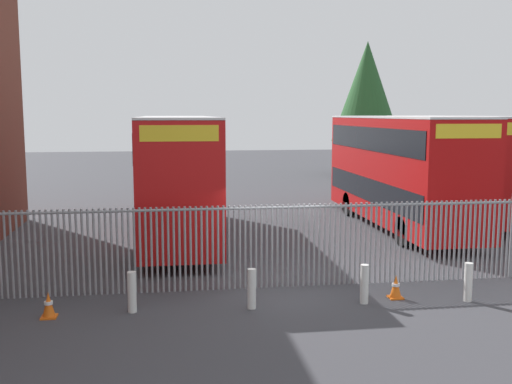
{
  "coord_description": "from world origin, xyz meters",
  "views": [
    {
      "loc": [
        -2.78,
        -14.95,
        4.53
      ],
      "look_at": [
        0.0,
        4.0,
        2.0
      ],
      "focal_mm": 41.81,
      "sensor_mm": 36.0,
      "label": 1
    }
  ],
  "objects_px": {
    "bollard_near_right": "(364,284)",
    "double_decker_bus_near_gate": "(177,172)",
    "double_decker_bus_behind_fence_left": "(399,167)",
    "bollard_near_left": "(132,292)",
    "bollard_center_front": "(252,289)",
    "double_decker_bus_behind_fence_right": "(457,161)",
    "bollard_far_right": "(468,282)",
    "traffic_cone_mid_forecourt": "(396,287)",
    "traffic_cone_by_gate": "(49,305)"
  },
  "relations": [
    {
      "from": "double_decker_bus_near_gate",
      "to": "bollard_far_right",
      "type": "distance_m",
      "value": 11.09
    },
    {
      "from": "double_decker_bus_behind_fence_left",
      "to": "bollard_near_left",
      "type": "xyz_separation_m",
      "value": [
        -9.92,
        -8.93,
        -1.95
      ]
    },
    {
      "from": "double_decker_bus_behind_fence_left",
      "to": "double_decker_bus_behind_fence_right",
      "type": "relative_size",
      "value": 1.0
    },
    {
      "from": "double_decker_bus_behind_fence_left",
      "to": "bollard_near_right",
      "type": "xyz_separation_m",
      "value": [
        -4.45,
        -9.08,
        -1.95
      ]
    },
    {
      "from": "bollard_near_right",
      "to": "traffic_cone_mid_forecourt",
      "type": "height_order",
      "value": "bollard_near_right"
    },
    {
      "from": "bollard_near_right",
      "to": "double_decker_bus_near_gate",
      "type": "bearing_deg",
      "value": 117.31
    },
    {
      "from": "bollard_near_left",
      "to": "bollard_center_front",
      "type": "relative_size",
      "value": 1.0
    },
    {
      "from": "bollard_near_right",
      "to": "traffic_cone_by_gate",
      "type": "bearing_deg",
      "value": 179.65
    },
    {
      "from": "bollard_near_right",
      "to": "traffic_cone_mid_forecourt",
      "type": "xyz_separation_m",
      "value": [
        0.9,
        0.27,
        -0.19
      ]
    },
    {
      "from": "bollard_near_left",
      "to": "traffic_cone_mid_forecourt",
      "type": "relative_size",
      "value": 1.61
    },
    {
      "from": "bollard_near_right",
      "to": "traffic_cone_by_gate",
      "type": "relative_size",
      "value": 1.61
    },
    {
      "from": "double_decker_bus_behind_fence_right",
      "to": "bollard_center_front",
      "type": "height_order",
      "value": "double_decker_bus_behind_fence_right"
    },
    {
      "from": "bollard_center_front",
      "to": "double_decker_bus_behind_fence_left",
      "type": "bearing_deg",
      "value": 51.66
    },
    {
      "from": "double_decker_bus_behind_fence_right",
      "to": "traffic_cone_mid_forecourt",
      "type": "bearing_deg",
      "value": -122.63
    },
    {
      "from": "double_decker_bus_behind_fence_left",
      "to": "traffic_cone_mid_forecourt",
      "type": "height_order",
      "value": "double_decker_bus_behind_fence_left"
    },
    {
      "from": "bollard_near_right",
      "to": "double_decker_bus_behind_fence_right",
      "type": "bearing_deg",
      "value": 54.85
    },
    {
      "from": "double_decker_bus_behind_fence_right",
      "to": "bollard_far_right",
      "type": "bearing_deg",
      "value": -115.27
    },
    {
      "from": "bollard_center_front",
      "to": "bollard_near_right",
      "type": "relative_size",
      "value": 1.0
    },
    {
      "from": "traffic_cone_by_gate",
      "to": "traffic_cone_mid_forecourt",
      "type": "relative_size",
      "value": 1.0
    },
    {
      "from": "double_decker_bus_near_gate",
      "to": "bollard_far_right",
      "type": "bearing_deg",
      "value": -51.22
    },
    {
      "from": "double_decker_bus_behind_fence_left",
      "to": "bollard_center_front",
      "type": "relative_size",
      "value": 11.38
    },
    {
      "from": "bollard_near_left",
      "to": "bollard_near_right",
      "type": "xyz_separation_m",
      "value": [
        5.48,
        -0.16,
        0.0
      ]
    },
    {
      "from": "double_decker_bus_behind_fence_right",
      "to": "bollard_far_right",
      "type": "distance_m",
      "value": 12.96
    },
    {
      "from": "bollard_center_front",
      "to": "bollard_near_right",
      "type": "height_order",
      "value": "same"
    },
    {
      "from": "bollard_near_left",
      "to": "double_decker_bus_near_gate",
      "type": "bearing_deg",
      "value": 81.71
    },
    {
      "from": "bollard_center_front",
      "to": "traffic_cone_mid_forecourt",
      "type": "distance_m",
      "value": 3.64
    },
    {
      "from": "double_decker_bus_near_gate",
      "to": "double_decker_bus_behind_fence_right",
      "type": "height_order",
      "value": "same"
    },
    {
      "from": "double_decker_bus_behind_fence_right",
      "to": "traffic_cone_mid_forecourt",
      "type": "xyz_separation_m",
      "value": [
        -7.12,
        -11.12,
        -2.13
      ]
    },
    {
      "from": "double_decker_bus_behind_fence_left",
      "to": "traffic_cone_by_gate",
      "type": "xyz_separation_m",
      "value": [
        -11.75,
        -9.04,
        -2.13
      ]
    },
    {
      "from": "double_decker_bus_near_gate",
      "to": "bollard_near_left",
      "type": "distance_m",
      "value": 8.47
    },
    {
      "from": "bollard_near_left",
      "to": "bollard_center_front",
      "type": "height_order",
      "value": "same"
    },
    {
      "from": "traffic_cone_by_gate",
      "to": "traffic_cone_mid_forecourt",
      "type": "bearing_deg",
      "value": 1.57
    },
    {
      "from": "double_decker_bus_behind_fence_right",
      "to": "bollard_center_front",
      "type": "distance_m",
      "value": 15.77
    },
    {
      "from": "double_decker_bus_behind_fence_right",
      "to": "double_decker_bus_near_gate",
      "type": "bearing_deg",
      "value": -165.94
    },
    {
      "from": "bollard_near_left",
      "to": "traffic_cone_by_gate",
      "type": "height_order",
      "value": "bollard_near_left"
    },
    {
      "from": "double_decker_bus_behind_fence_right",
      "to": "bollard_far_right",
      "type": "xyz_separation_m",
      "value": [
        -5.47,
        -11.59,
        -1.95
      ]
    },
    {
      "from": "double_decker_bus_near_gate",
      "to": "traffic_cone_by_gate",
      "type": "height_order",
      "value": "double_decker_bus_near_gate"
    },
    {
      "from": "double_decker_bus_behind_fence_right",
      "to": "bollard_near_left",
      "type": "relative_size",
      "value": 11.38
    },
    {
      "from": "double_decker_bus_behind_fence_left",
      "to": "bollard_near_left",
      "type": "height_order",
      "value": "double_decker_bus_behind_fence_left"
    },
    {
      "from": "bollard_center_front",
      "to": "bollard_far_right",
      "type": "bearing_deg",
      "value": -2.32
    },
    {
      "from": "double_decker_bus_behind_fence_left",
      "to": "traffic_cone_mid_forecourt",
      "type": "distance_m",
      "value": 9.74
    },
    {
      "from": "bollard_near_left",
      "to": "traffic_cone_by_gate",
      "type": "bearing_deg",
      "value": -176.51
    },
    {
      "from": "bollard_near_left",
      "to": "bollard_far_right",
      "type": "bearing_deg",
      "value": -2.55
    },
    {
      "from": "bollard_center_front",
      "to": "traffic_cone_mid_forecourt",
      "type": "relative_size",
      "value": 1.61
    },
    {
      "from": "bollard_near_left",
      "to": "traffic_cone_by_gate",
      "type": "xyz_separation_m",
      "value": [
        -1.82,
        -0.11,
        -0.19
      ]
    },
    {
      "from": "double_decker_bus_behind_fence_left",
      "to": "bollard_far_right",
      "type": "distance_m",
      "value": 9.67
    },
    {
      "from": "double_decker_bus_behind_fence_right",
      "to": "traffic_cone_mid_forecourt",
      "type": "distance_m",
      "value": 13.38
    },
    {
      "from": "double_decker_bus_behind_fence_left",
      "to": "bollard_near_right",
      "type": "distance_m",
      "value": 10.3
    },
    {
      "from": "double_decker_bus_behind_fence_left",
      "to": "traffic_cone_mid_forecourt",
      "type": "bearing_deg",
      "value": -111.93
    },
    {
      "from": "double_decker_bus_behind_fence_left",
      "to": "bollard_far_right",
      "type": "bearing_deg",
      "value": -101.56
    }
  ]
}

